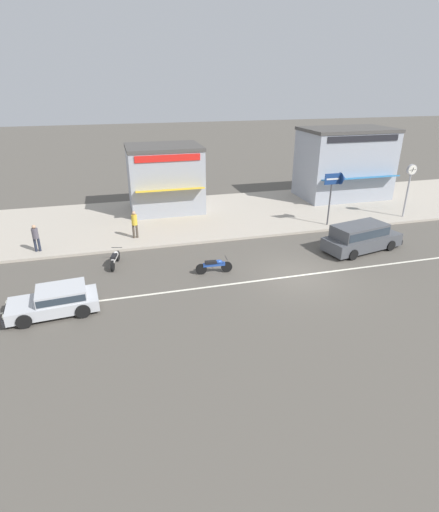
{
  "coord_description": "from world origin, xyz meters",
  "views": [
    {
      "loc": [
        -8.42,
        -16.17,
        8.93
      ],
      "look_at": [
        -3.63,
        1.62,
        0.8
      ],
      "focal_mm": 28.0,
      "sensor_mm": 36.0,
      "label": 1
    }
  ],
  "objects": [
    {
      "name": "street_clock",
      "position": [
        11.0,
        6.36,
        2.91
      ],
      "size": [
        0.7,
        0.22,
        3.65
      ],
      "color": "#9E9EA3",
      "rests_on": "kerb_strip"
    },
    {
      "name": "pedestrian_mid_kerb",
      "position": [
        -12.89,
        6.34,
        1.05
      ],
      "size": [
        0.34,
        0.34,
        1.55
      ],
      "color": "#232838",
      "rests_on": "kerb_strip"
    },
    {
      "name": "shopfront_corner_warung",
      "position": [
        -4.8,
        12.42,
        2.47
      ],
      "size": [
        5.21,
        4.94,
        4.63
      ],
      "color": "#999EA8",
      "rests_on": "kerb_strip"
    },
    {
      "name": "lane_centre_stripe",
      "position": [
        0.0,
        0.0,
        0.0
      ],
      "size": [
        50.4,
        0.14,
        0.01
      ],
      "primitive_type": "cube",
      "color": "silver",
      "rests_on": "ground"
    },
    {
      "name": "ground_plane",
      "position": [
        0.0,
        0.0,
        0.0
      ],
      "size": [
        160.0,
        160.0,
        0.0
      ],
      "primitive_type": "plane",
      "color": "#544F47"
    },
    {
      "name": "motorcycle_2",
      "position": [
        -3.96,
        1.38,
        0.42
      ],
      "size": [
        1.87,
        0.56,
        0.8
      ],
      "color": "black",
      "rests_on": "ground"
    },
    {
      "name": "arrow_signboard",
      "position": [
        5.54,
        6.14,
        3.05
      ],
      "size": [
        1.45,
        0.76,
        3.44
      ],
      "color": "#4C4C51",
      "rests_on": "kerb_strip"
    },
    {
      "name": "hatchback_silver_0",
      "position": [
        -11.22,
        -0.51,
        0.59
      ],
      "size": [
        3.79,
        2.02,
        1.1
      ],
      "color": "#B7BABF",
      "rests_on": "ground"
    },
    {
      "name": "shopfront_mid_block",
      "position": [
        9.6,
        12.33,
        2.86
      ],
      "size": [
        7.0,
        5.1,
        5.41
      ],
      "color": "#999EA8",
      "rests_on": "kerb_strip"
    },
    {
      "name": "minivan_dark_grey_3",
      "position": [
        4.78,
        2.1,
        0.84
      ],
      "size": [
        4.95,
        2.64,
        1.56
      ],
      "color": "#47494F",
      "rests_on": "ground"
    },
    {
      "name": "kerb_strip",
      "position": [
        0.0,
        10.39,
        0.07
      ],
      "size": [
        68.0,
        10.0,
        0.15
      ],
      "primitive_type": "cube",
      "color": "#ADA393",
      "rests_on": "ground"
    },
    {
      "name": "motorcycle_0",
      "position": [
        -8.75,
        3.59,
        0.42
      ],
      "size": [
        0.68,
        1.82,
        0.8
      ],
      "color": "black",
      "rests_on": "ground"
    },
    {
      "name": "pedestrian_near_clock",
      "position": [
        -7.45,
        7.04,
        1.13
      ],
      "size": [
        0.34,
        0.34,
        1.67
      ],
      "color": "#4C4238",
      "rests_on": "kerb_strip"
    }
  ]
}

